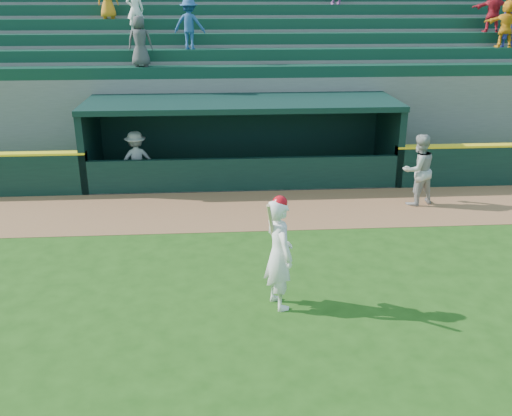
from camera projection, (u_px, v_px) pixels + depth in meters
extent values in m
plane|color=#204812|center=(262.00, 302.00, 10.78)|extent=(120.00, 120.00, 0.00)
cube|color=brown|center=(247.00, 210.00, 15.35)|extent=(40.00, 3.00, 0.01)
imported|color=#A3A39E|center=(418.00, 170.00, 15.45)|extent=(1.14, 1.00, 1.96)
imported|color=#A5A5A0|center=(136.00, 159.00, 16.90)|extent=(1.23, 0.91, 1.69)
cube|color=slate|center=(243.00, 178.00, 17.95)|extent=(9.00, 2.60, 0.04)
cube|color=black|center=(91.00, 145.00, 17.25)|extent=(0.20, 2.60, 2.30)
cube|color=black|center=(389.00, 140.00, 17.85)|extent=(0.20, 2.60, 2.30)
cube|color=black|center=(240.00, 133.00, 18.77)|extent=(9.40, 0.20, 2.30)
cube|color=black|center=(242.00, 103.00, 17.12)|extent=(9.40, 2.80, 0.16)
cube|color=black|center=(244.00, 175.00, 16.65)|extent=(9.00, 0.16, 1.00)
cube|color=brown|center=(241.00, 164.00, 18.62)|extent=(8.40, 0.45, 0.10)
cube|color=slate|center=(240.00, 121.00, 19.15)|extent=(34.00, 0.85, 2.91)
cube|color=#0F3828|center=(239.00, 72.00, 18.46)|extent=(34.00, 0.60, 0.36)
cube|color=slate|center=(238.00, 109.00, 19.86)|extent=(34.00, 0.85, 3.36)
cube|color=#0F3828|center=(238.00, 55.00, 19.09)|extent=(34.00, 0.60, 0.36)
cube|color=slate|center=(237.00, 98.00, 20.58)|extent=(34.00, 0.85, 3.81)
cube|color=#0F3828|center=(237.00, 39.00, 19.73)|extent=(34.00, 0.60, 0.36)
cube|color=slate|center=(237.00, 88.00, 21.29)|extent=(34.00, 0.85, 4.26)
cube|color=#0F3828|center=(236.00, 24.00, 20.36)|extent=(34.00, 0.60, 0.36)
cube|color=slate|center=(236.00, 79.00, 22.00)|extent=(34.00, 0.85, 4.71)
cube|color=#0F3828|center=(235.00, 10.00, 20.99)|extent=(34.00, 0.60, 0.36)
cube|color=slate|center=(235.00, 70.00, 22.72)|extent=(34.00, 0.85, 5.16)
cube|color=slate|center=(234.00, 62.00, 23.43)|extent=(34.00, 0.85, 5.61)
cube|color=slate|center=(234.00, 61.00, 23.97)|extent=(34.50, 0.30, 5.61)
imported|color=#B51B2B|center=(494.00, 9.00, 20.00)|extent=(1.50, 0.76, 1.55)
imported|color=#292F98|center=(509.00, 24.00, 19.38)|extent=(0.58, 0.39, 1.56)
imported|color=orange|center=(507.00, 24.00, 19.37)|extent=(1.51, 0.81, 1.55)
imported|color=white|center=(135.00, 9.00, 19.18)|extent=(0.59, 0.40, 1.57)
imported|color=#254F8A|center=(189.00, 24.00, 18.66)|extent=(1.13, 0.80, 1.60)
imported|color=#434343|center=(140.00, 41.00, 17.93)|extent=(0.77, 0.50, 1.56)
imported|color=white|center=(279.00, 254.00, 10.31)|extent=(0.74, 0.89, 2.10)
sphere|color=red|center=(280.00, 203.00, 9.96)|extent=(0.27, 0.27, 0.27)
cylinder|color=#D5B988|center=(271.00, 220.00, 9.83)|extent=(0.21, 0.51, 0.76)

